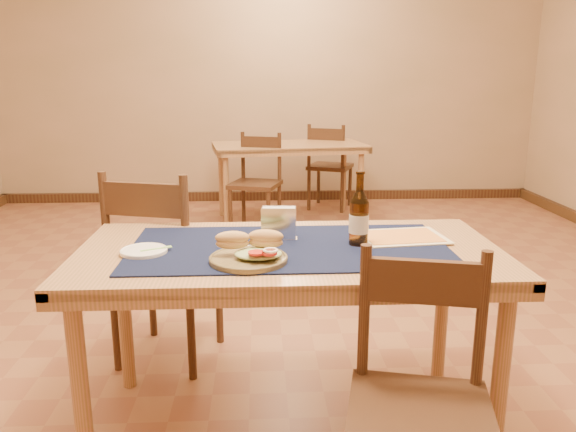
{
  "coord_description": "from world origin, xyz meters",
  "views": [
    {
      "loc": [
        -0.11,
        -2.84,
        1.38
      ],
      "look_at": [
        0.0,
        -0.7,
        0.85
      ],
      "focal_mm": 35.0,
      "sensor_mm": 36.0,
      "label": 1
    }
  ],
  "objects_px": {
    "chair_main_far": "(163,264)",
    "chair_main_near": "(420,402)",
    "main_table": "(289,268)",
    "sandwich_plate": "(251,253)",
    "napkin_holder": "(279,224)",
    "beer_bottle": "(359,218)",
    "back_table": "(289,152)"
  },
  "relations": [
    {
      "from": "sandwich_plate",
      "to": "beer_bottle",
      "type": "bearing_deg",
      "value": 23.78
    },
    {
      "from": "back_table",
      "to": "beer_bottle",
      "type": "xyz_separation_m",
      "value": [
        0.09,
        -3.36,
        0.19
      ]
    },
    {
      "from": "back_table",
      "to": "sandwich_plate",
      "type": "relative_size",
      "value": 5.55
    },
    {
      "from": "back_table",
      "to": "chair_main_far",
      "type": "xyz_separation_m",
      "value": [
        -0.76,
        -2.82,
        -0.16
      ]
    },
    {
      "from": "chair_main_far",
      "to": "chair_main_near",
      "type": "distance_m",
      "value": 1.49
    },
    {
      "from": "main_table",
      "to": "beer_bottle",
      "type": "distance_m",
      "value": 0.33
    },
    {
      "from": "back_table",
      "to": "beer_bottle",
      "type": "bearing_deg",
      "value": -88.51
    },
    {
      "from": "chair_main_near",
      "to": "beer_bottle",
      "type": "distance_m",
      "value": 0.74
    },
    {
      "from": "chair_main_far",
      "to": "beer_bottle",
      "type": "relative_size",
      "value": 3.43
    },
    {
      "from": "back_table",
      "to": "beer_bottle",
      "type": "relative_size",
      "value": 5.39
    },
    {
      "from": "beer_bottle",
      "to": "sandwich_plate",
      "type": "bearing_deg",
      "value": -156.22
    },
    {
      "from": "main_table",
      "to": "chair_main_far",
      "type": "distance_m",
      "value": 0.82
    },
    {
      "from": "back_table",
      "to": "chair_main_near",
      "type": "xyz_separation_m",
      "value": [
        0.17,
        -3.98,
        -0.21
      ]
    },
    {
      "from": "chair_main_near",
      "to": "napkin_holder",
      "type": "height_order",
      "value": "chair_main_near"
    },
    {
      "from": "beer_bottle",
      "to": "chair_main_near",
      "type": "bearing_deg",
      "value": -82.35
    },
    {
      "from": "main_table",
      "to": "back_table",
      "type": "distance_m",
      "value": 3.38
    },
    {
      "from": "chair_main_near",
      "to": "sandwich_plate",
      "type": "xyz_separation_m",
      "value": [
        -0.49,
        0.44,
        0.32
      ]
    },
    {
      "from": "chair_main_far",
      "to": "sandwich_plate",
      "type": "relative_size",
      "value": 3.54
    },
    {
      "from": "beer_bottle",
      "to": "chair_main_far",
      "type": "bearing_deg",
      "value": 147.31
    },
    {
      "from": "chair_main_near",
      "to": "napkin_holder",
      "type": "relative_size",
      "value": 5.93
    },
    {
      "from": "chair_main_near",
      "to": "sandwich_plate",
      "type": "distance_m",
      "value": 0.74
    },
    {
      "from": "main_table",
      "to": "napkin_holder",
      "type": "distance_m",
      "value": 0.18
    },
    {
      "from": "back_table",
      "to": "napkin_holder",
      "type": "bearing_deg",
      "value": -93.77
    },
    {
      "from": "chair_main_far",
      "to": "beer_bottle",
      "type": "height_order",
      "value": "beer_bottle"
    },
    {
      "from": "back_table",
      "to": "beer_bottle",
      "type": "distance_m",
      "value": 3.37
    },
    {
      "from": "chair_main_far",
      "to": "napkin_holder",
      "type": "height_order",
      "value": "chair_main_far"
    },
    {
      "from": "chair_main_far",
      "to": "sandwich_plate",
      "type": "height_order",
      "value": "chair_main_far"
    },
    {
      "from": "beer_bottle",
      "to": "main_table",
      "type": "bearing_deg",
      "value": -176.76
    },
    {
      "from": "main_table",
      "to": "sandwich_plate",
      "type": "distance_m",
      "value": 0.25
    },
    {
      "from": "chair_main_near",
      "to": "napkin_holder",
      "type": "bearing_deg",
      "value": 118.65
    },
    {
      "from": "chair_main_far",
      "to": "beer_bottle",
      "type": "distance_m",
      "value": 1.07
    },
    {
      "from": "chair_main_far",
      "to": "sandwich_plate",
      "type": "bearing_deg",
      "value": -58.91
    }
  ]
}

